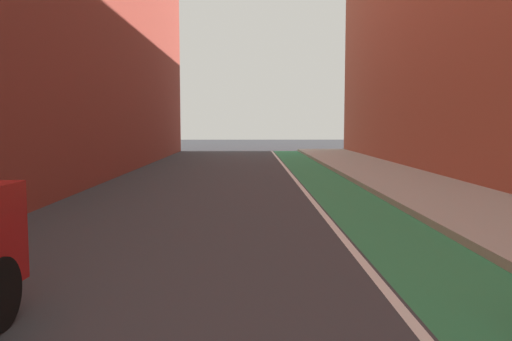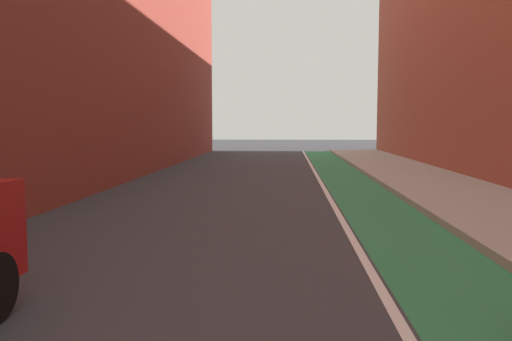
{
  "view_description": "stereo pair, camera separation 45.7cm",
  "coord_description": "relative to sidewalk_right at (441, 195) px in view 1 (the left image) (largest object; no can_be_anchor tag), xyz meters",
  "views": [
    {
      "loc": [
        0.5,
        7.1,
        1.83
      ],
      "look_at": [
        0.59,
        13.38,
        1.26
      ],
      "focal_mm": 36.71,
      "sensor_mm": 36.0,
      "label": 1
    },
    {
      "loc": [
        0.96,
        7.11,
        1.83
      ],
      "look_at": [
        0.59,
        13.38,
        1.26
      ],
      "focal_mm": 36.71,
      "sensor_mm": 36.0,
      "label": 2
    }
  ],
  "objects": [
    {
      "name": "sidewalk_right",
      "position": [
        0.0,
        0.0,
        0.0
      ],
      "size": [
        3.07,
        43.62,
        0.14
      ],
      "primitive_type": "cube",
      "color": "#A8A59E",
      "rests_on": "ground"
    },
    {
      "name": "lane_divider_stripe",
      "position": [
        -3.23,
        0.0,
        -0.07
      ],
      "size": [
        0.12,
        43.62,
        0.0
      ],
      "primitive_type": "cube",
      "color": "white",
      "rests_on": "ground"
    },
    {
      "name": "ground_plane",
      "position": [
        -5.24,
        -2.0,
        -0.07
      ],
      "size": [
        95.97,
        95.97,
        0.0
      ],
      "primitive_type": "plane",
      "color": "#38383D"
    },
    {
      "name": "bike_lane_paint",
      "position": [
        -2.33,
        0.0,
        -0.07
      ],
      "size": [
        1.6,
        43.62,
        0.0
      ],
      "primitive_type": "cube",
      "color": "#2D8451",
      "rests_on": "ground"
    }
  ]
}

